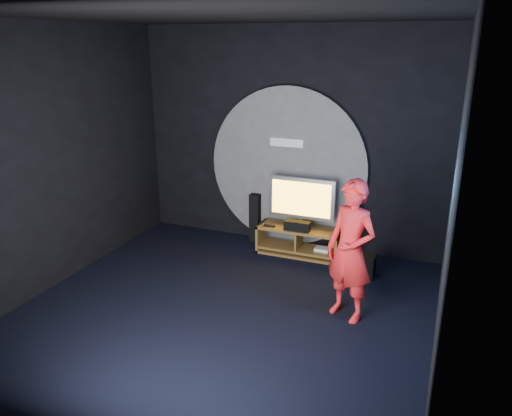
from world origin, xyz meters
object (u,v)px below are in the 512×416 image
Objects in this scene: tv at (301,200)px; tower_speaker_left at (255,217)px; media_console at (299,243)px; subwoofer at (364,266)px; player at (351,251)px; tower_speaker_right at (350,233)px.

tv is 1.01m from tower_speaker_left.
subwoofer is at bearing -19.95° from media_console.
subwoofer is (1.98, -0.70, -0.25)m from tower_speaker_left.
tower_speaker_left is 2.11m from subwoofer.
tv reaches higher than tower_speaker_left.
tower_speaker_left is at bearing 161.05° from media_console.
player reaches higher than subwoofer.
player is (1.11, -1.59, 0.68)m from media_console.
media_console reaches higher than subwoofer.
tower_speaker_left is (-0.87, 0.30, 0.22)m from media_console.
tv reaches higher than subwoofer.
media_console is 0.95m from tower_speaker_left.
tower_speaker_right is at bearing 6.74° from tv.
subwoofer is (0.33, -0.56, -0.25)m from tower_speaker_right.
tower_speaker_right reaches higher than media_console.
tv reaches higher than media_console.
tower_speaker_right is 1.84m from player.
media_console is at bearing -83.71° from tv.
tv is 3.25× the size of subwoofer.
tower_speaker_left reaches higher than subwoofer.
player is (0.33, -1.75, 0.46)m from tower_speaker_right.
tv is 1.29× the size of tower_speaker_right.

